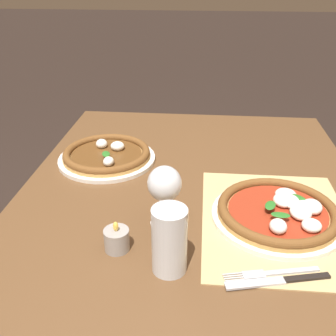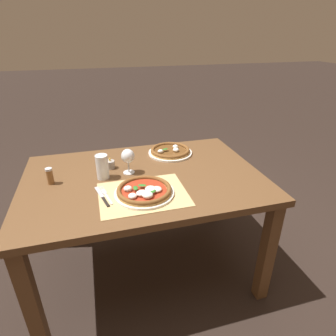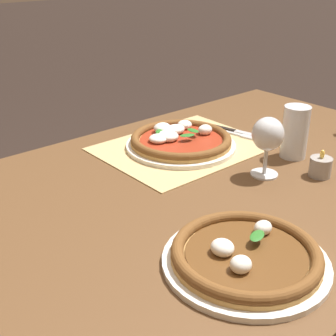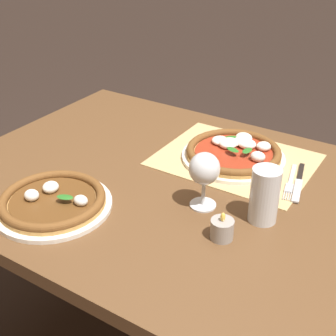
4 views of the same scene
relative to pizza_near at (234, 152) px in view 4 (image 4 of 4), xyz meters
name	(u,v)px [view 4 (image 4 of 4)]	position (x,y,z in m)	size (l,w,h in m)	color
dining_table	(188,214)	(0.04, 0.22, -0.12)	(1.41, 0.96, 0.74)	brown
paper_placemat	(235,160)	(-0.01, 0.01, -0.02)	(0.46, 0.36, 0.00)	tan
pizza_near	(234,152)	(0.00, 0.00, 0.00)	(0.32, 0.32, 0.05)	silver
pizza_far	(53,201)	(0.28, 0.49, 0.00)	(0.31, 0.31, 0.05)	silver
wine_glass	(204,171)	(-0.04, 0.28, 0.08)	(0.08, 0.08, 0.16)	silver
pint_glass	(264,196)	(-0.20, 0.25, 0.05)	(0.07, 0.07, 0.15)	silver
fork	(291,182)	(-0.20, 0.05, -0.02)	(0.06, 0.20, 0.00)	#B7B7BC
knife	(299,182)	(-0.22, 0.03, -0.02)	(0.07, 0.21, 0.01)	black
votive_candle	(222,230)	(-0.14, 0.37, 0.00)	(0.06, 0.06, 0.07)	gray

